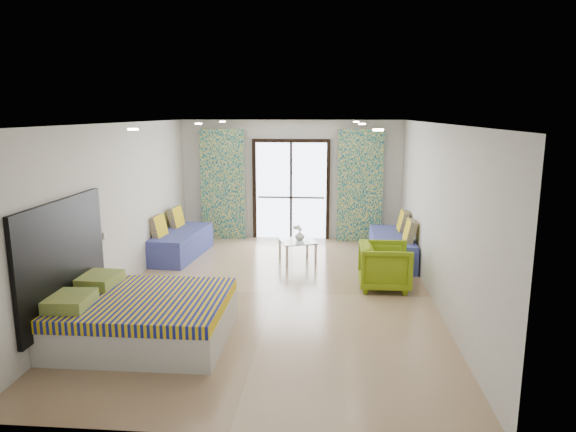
# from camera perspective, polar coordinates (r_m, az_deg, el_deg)

# --- Properties ---
(floor) EXTENTS (5.00, 7.50, 0.01)m
(floor) POSITION_cam_1_polar(r_m,az_deg,el_deg) (8.38, -1.60, -8.53)
(floor) COLOR #997B5B
(floor) RESTS_ON ground
(ceiling) EXTENTS (5.00, 7.50, 0.01)m
(ceiling) POSITION_cam_1_polar(r_m,az_deg,el_deg) (7.88, -1.71, 10.27)
(ceiling) COLOR silver
(ceiling) RESTS_ON ground
(wall_back) EXTENTS (5.00, 0.01, 2.70)m
(wall_back) POSITION_cam_1_polar(r_m,az_deg,el_deg) (11.71, 0.36, 4.03)
(wall_back) COLOR silver
(wall_back) RESTS_ON ground
(wall_front) EXTENTS (5.00, 0.01, 2.70)m
(wall_front) POSITION_cam_1_polar(r_m,az_deg,el_deg) (4.43, -7.01, -8.58)
(wall_front) COLOR silver
(wall_front) RESTS_ON ground
(wall_left) EXTENTS (0.01, 7.50, 2.70)m
(wall_left) POSITION_cam_1_polar(r_m,az_deg,el_deg) (8.65, -18.34, 0.80)
(wall_left) COLOR silver
(wall_left) RESTS_ON ground
(wall_right) EXTENTS (0.01, 7.50, 2.70)m
(wall_right) POSITION_cam_1_polar(r_m,az_deg,el_deg) (8.14, 16.13, 0.28)
(wall_right) COLOR silver
(wall_right) RESTS_ON ground
(balcony_door) EXTENTS (1.76, 0.08, 2.28)m
(balcony_door) POSITION_cam_1_polar(r_m,az_deg,el_deg) (11.69, 0.34, 3.56)
(balcony_door) COLOR black
(balcony_door) RESTS_ON floor
(balcony_rail) EXTENTS (1.52, 0.03, 0.04)m
(balcony_rail) POSITION_cam_1_polar(r_m,az_deg,el_deg) (11.75, 0.35, 2.08)
(balcony_rail) COLOR #595451
(balcony_rail) RESTS_ON balcony_door
(curtain_left) EXTENTS (1.00, 0.10, 2.50)m
(curtain_left) POSITION_cam_1_polar(r_m,az_deg,el_deg) (11.76, -7.28, 3.48)
(curtain_left) COLOR silver
(curtain_left) RESTS_ON floor
(curtain_right) EXTENTS (1.00, 0.10, 2.50)m
(curtain_right) POSITION_cam_1_polar(r_m,az_deg,el_deg) (11.53, 8.00, 3.30)
(curtain_right) COLOR silver
(curtain_right) RESTS_ON floor
(downlight_a) EXTENTS (0.12, 0.12, 0.02)m
(downlight_a) POSITION_cam_1_polar(r_m,az_deg,el_deg) (6.25, -16.84, 9.21)
(downlight_a) COLOR #FFE0B2
(downlight_a) RESTS_ON ceiling
(downlight_b) EXTENTS (0.12, 0.12, 0.02)m
(downlight_b) POSITION_cam_1_polar(r_m,az_deg,el_deg) (5.85, 9.99, 9.40)
(downlight_b) COLOR #FFE0B2
(downlight_b) RESTS_ON ceiling
(downlight_c) EXTENTS (0.12, 0.12, 0.02)m
(downlight_c) POSITION_cam_1_polar(r_m,az_deg,el_deg) (9.11, -9.92, 10.07)
(downlight_c) COLOR #FFE0B2
(downlight_c) RESTS_ON ceiling
(downlight_d) EXTENTS (0.12, 0.12, 0.02)m
(downlight_d) POSITION_cam_1_polar(r_m,az_deg,el_deg) (8.84, 8.22, 10.09)
(downlight_d) COLOR #FFE0B2
(downlight_d) RESTS_ON ceiling
(downlight_e) EXTENTS (0.12, 0.12, 0.02)m
(downlight_e) POSITION_cam_1_polar(r_m,az_deg,el_deg) (11.06, -7.30, 10.36)
(downlight_e) COLOR #FFE0B2
(downlight_e) RESTS_ON ceiling
(downlight_f) EXTENTS (0.12, 0.12, 0.02)m
(downlight_f) POSITION_cam_1_polar(r_m,az_deg,el_deg) (10.84, 7.58, 10.34)
(downlight_f) COLOR #FFE0B2
(downlight_f) RESTS_ON ceiling
(headboard) EXTENTS (0.06, 2.10, 1.50)m
(headboard) POSITION_cam_1_polar(r_m,az_deg,el_deg) (7.07, -23.68, -4.38)
(headboard) COLOR black
(headboard) RESTS_ON floor
(switch_plate) EXTENTS (0.02, 0.10, 0.10)m
(switch_plate) POSITION_cam_1_polar(r_m,az_deg,el_deg) (8.16, -19.65, -2.06)
(switch_plate) COLOR silver
(switch_plate) RESTS_ON wall_left
(bed) EXTENTS (2.09, 1.70, 0.72)m
(bed) POSITION_cam_1_polar(r_m,az_deg,el_deg) (6.91, -15.86, -10.76)
(bed) COLOR silver
(bed) RESTS_ON floor
(daybed_left) EXTENTS (0.91, 1.94, 0.93)m
(daybed_left) POSITION_cam_1_polar(r_m,az_deg,el_deg) (10.57, -11.92, -2.89)
(daybed_left) COLOR #3D4692
(daybed_left) RESTS_ON floor
(daybed_right) EXTENTS (0.74, 1.89, 0.93)m
(daybed_right) POSITION_cam_1_polar(r_m,az_deg,el_deg) (10.20, 11.55, -3.39)
(daybed_right) COLOR #3D4692
(daybed_right) RESTS_ON floor
(coffee_table) EXTENTS (0.83, 0.83, 0.75)m
(coffee_table) POSITION_cam_1_polar(r_m,az_deg,el_deg) (9.94, 1.05, -3.00)
(coffee_table) COLOR silver
(coffee_table) RESTS_ON floor
(vase) EXTENTS (0.19, 0.20, 0.18)m
(vase) POSITION_cam_1_polar(r_m,az_deg,el_deg) (9.92, 1.31, -2.20)
(vase) COLOR white
(vase) RESTS_ON coffee_table
(armchair) EXTENTS (0.76, 0.81, 0.83)m
(armchair) POSITION_cam_1_polar(r_m,az_deg,el_deg) (8.61, 10.72, -5.26)
(armchair) COLOR #799913
(armchair) RESTS_ON floor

